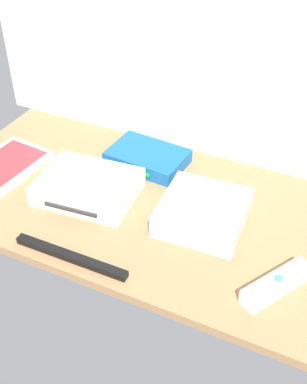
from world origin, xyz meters
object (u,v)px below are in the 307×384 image
(remote_classic_pad, at_px, (91,177))
(sensor_bar, at_px, (71,257))
(network_router, at_px, (147,157))
(remote_wand, at_px, (277,284))
(game_case, at_px, (7,165))
(game_console, at_px, (88,187))
(mini_computer, at_px, (202,213))

(remote_classic_pad, relative_size, sensor_bar, 0.65)
(network_router, height_order, sensor_bar, network_router)
(network_router, relative_size, remote_wand, 1.29)
(game_case, bearing_deg, remote_classic_pad, 3.66)
(remote_classic_pad, bearing_deg, sensor_bar, -81.48)
(network_router, xyz_separation_m, remote_wand, (0.38, -0.25, -0.00))
(network_router, height_order, remote_classic_pad, remote_classic_pad)
(sensor_bar, bearing_deg, game_case, 147.43)
(game_console, relative_size, mini_computer, 1.25)
(network_router, height_order, remote_wand, same)
(sensor_bar, bearing_deg, game_console, 111.03)
(game_case, xyz_separation_m, sensor_bar, (0.30, -0.19, -0.00))
(remote_classic_pad, bearing_deg, network_router, 61.78)
(remote_classic_pad, height_order, sensor_bar, remote_classic_pad)
(game_console, xyz_separation_m, network_router, (0.07, 0.16, -0.00))
(network_router, relative_size, sensor_bar, 0.79)
(game_case, distance_m, sensor_bar, 0.36)
(game_console, xyz_separation_m, mini_computer, (0.26, 0.02, 0.00))
(network_router, bearing_deg, game_console, -107.41)
(game_console, distance_m, remote_wand, 0.45)
(game_console, distance_m, network_router, 0.18)
(game_console, bearing_deg, mini_computer, -0.96)
(network_router, bearing_deg, game_case, -147.22)
(network_router, bearing_deg, remote_wand, -29.60)
(mini_computer, xyz_separation_m, game_case, (-0.49, -0.02, -0.02))
(game_case, relative_size, sensor_bar, 0.84)
(game_case, height_order, network_router, network_router)
(game_console, bearing_deg, sensor_bar, -73.95)
(remote_wand, bearing_deg, game_console, -161.15)
(remote_classic_pad, bearing_deg, mini_computer, -5.02)
(mini_computer, relative_size, remote_wand, 1.23)
(mini_computer, height_order, game_case, mini_computer)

